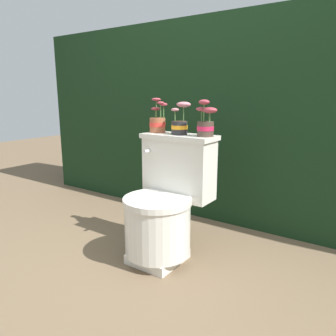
# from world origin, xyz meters

# --- Properties ---
(ground_plane) EXTENTS (12.00, 12.00, 0.00)m
(ground_plane) POSITION_xyz_m (0.00, 0.00, 0.00)
(ground_plane) COLOR brown
(hedge_backdrop) EXTENTS (3.96, 0.68, 1.63)m
(hedge_backdrop) POSITION_xyz_m (0.00, 1.13, 0.82)
(hedge_backdrop) COLOR black
(hedge_backdrop) RESTS_ON ground
(toilet) EXTENTS (0.49, 0.56, 0.78)m
(toilet) POSITION_xyz_m (-0.00, 0.06, 0.35)
(toilet) COLOR silver
(toilet) RESTS_ON ground
(potted_plant_left) EXTENTS (0.14, 0.11, 0.23)m
(potted_plant_left) POSITION_xyz_m (-0.19, 0.23, 0.85)
(potted_plant_left) COLOR #9E5638
(potted_plant_left) RESTS_ON toilet
(potted_plant_midleft) EXTENTS (0.11, 0.12, 0.21)m
(potted_plant_midleft) POSITION_xyz_m (0.00, 0.22, 0.86)
(potted_plant_midleft) COLOR #262628
(potted_plant_midleft) RESTS_ON toilet
(potted_plant_middle) EXTENTS (0.14, 0.11, 0.22)m
(potted_plant_middle) POSITION_xyz_m (0.19, 0.22, 0.87)
(potted_plant_middle) COLOR #47382D
(potted_plant_middle) RESTS_ON toilet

